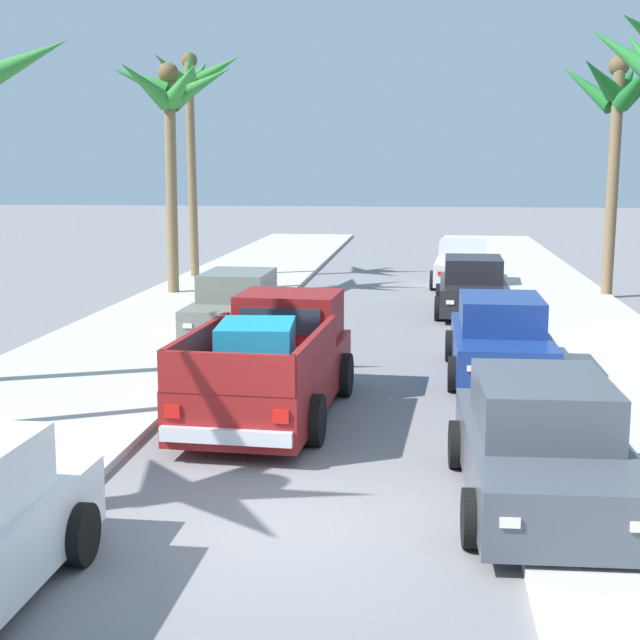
# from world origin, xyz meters

# --- Properties ---
(ground_plane) EXTENTS (160.00, 160.00, 0.00)m
(ground_plane) POSITION_xyz_m (0.00, 0.00, 0.00)
(ground_plane) COLOR slate
(sidewalk_left) EXTENTS (4.62, 60.00, 0.12)m
(sidewalk_left) POSITION_xyz_m (-4.87, 12.00, 0.06)
(sidewalk_left) COLOR beige
(sidewalk_left) RESTS_ON ground
(sidewalk_right) EXTENTS (4.62, 60.00, 0.12)m
(sidewalk_right) POSITION_xyz_m (4.87, 12.00, 0.06)
(sidewalk_right) COLOR beige
(sidewalk_right) RESTS_ON ground
(curb_left) EXTENTS (0.16, 60.00, 0.10)m
(curb_left) POSITION_xyz_m (-3.96, 12.00, 0.05)
(curb_left) COLOR silver
(curb_left) RESTS_ON ground
(curb_right) EXTENTS (0.16, 60.00, 0.10)m
(curb_right) POSITION_xyz_m (3.96, 12.00, 0.05)
(curb_right) COLOR silver
(curb_right) RESTS_ON ground
(pickup_truck) EXTENTS (2.43, 5.31, 1.80)m
(pickup_truck) POSITION_xyz_m (-0.91, 4.61, 0.82)
(pickup_truck) COLOR maroon
(pickup_truck) RESTS_ON ground
(car_left_near) EXTENTS (2.07, 4.28, 1.54)m
(car_left_near) POSITION_xyz_m (-2.86, 11.29, 0.71)
(car_left_near) COLOR slate
(car_left_near) RESTS_ON ground
(car_right_near) EXTENTS (2.03, 4.26, 1.54)m
(car_right_near) POSITION_xyz_m (2.99, 7.79, 0.71)
(car_right_near) COLOR navy
(car_right_near) RESTS_ON ground
(car_left_mid) EXTENTS (2.21, 4.34, 1.54)m
(car_left_mid) POSITION_xyz_m (2.79, 21.19, 0.71)
(car_left_mid) COLOR silver
(car_left_mid) RESTS_ON ground
(car_right_mid) EXTENTS (2.10, 4.29, 1.54)m
(car_right_mid) POSITION_xyz_m (2.84, 15.37, 0.71)
(car_right_mid) COLOR black
(car_right_mid) RESTS_ON ground
(car_right_far) EXTENTS (2.12, 4.30, 1.54)m
(car_right_far) POSITION_xyz_m (2.95, 1.01, 0.71)
(car_right_far) COLOR #474C56
(car_right_far) RESTS_ON ground
(palm_tree_right_fore) EXTENTS (3.40, 3.70, 7.21)m
(palm_tree_right_fore) POSITION_xyz_m (7.10, 18.79, 5.85)
(palm_tree_right_fore) COLOR brown
(palm_tree_right_fore) RESTS_ON ground
(palm_tree_right_mid) EXTENTS (3.61, 3.61, 7.89)m
(palm_tree_right_mid) POSITION_xyz_m (-6.60, 21.82, 6.53)
(palm_tree_right_mid) COLOR brown
(palm_tree_right_mid) RESTS_ON ground
(palm_tree_right_back) EXTENTS (3.89, 4.07, 7.10)m
(palm_tree_right_back) POSITION_xyz_m (-6.13, 17.77, 5.89)
(palm_tree_right_back) COLOR brown
(palm_tree_right_back) RESTS_ON ground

